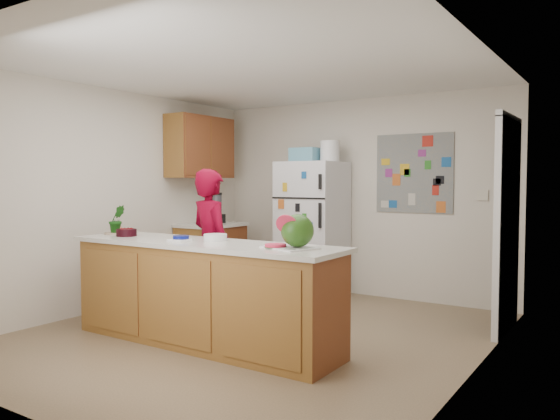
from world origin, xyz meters
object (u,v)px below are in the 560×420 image
Objects in this scene: person at (211,247)px; watermelon at (297,231)px; cherry_bowl at (127,233)px; refrigerator at (312,229)px.

person is 6.01× the size of watermelon.
cherry_bowl is (-1.91, -0.07, -0.11)m from watermelon.
watermelon is at bearing 2.09° from cherry_bowl.
refrigerator reaches higher than cherry_bowl.
person is 8.06× the size of cherry_bowl.
person is at bearing 158.37° from watermelon.
cherry_bowl is at bearing -177.91° from watermelon.
watermelon is (1.22, -2.35, 0.21)m from refrigerator.
refrigerator is 8.68× the size of cherry_bowl.
watermelon is (1.35, -0.54, 0.27)m from person.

